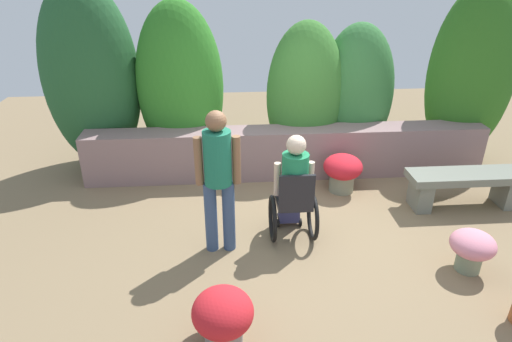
# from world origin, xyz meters

# --- Properties ---
(ground_plane) EXTENTS (12.18, 12.18, 0.00)m
(ground_plane) POSITION_xyz_m (0.00, 0.00, 0.00)
(ground_plane) COLOR #806B4D
(stone_retaining_wall) EXTENTS (6.00, 0.45, 0.75)m
(stone_retaining_wall) POSITION_xyz_m (0.00, 1.49, 0.38)
(stone_retaining_wall) COLOR gray
(stone_retaining_wall) RESTS_ON ground
(hedge_backdrop) EXTENTS (7.26, 1.18, 2.84)m
(hedge_backdrop) POSITION_xyz_m (-0.18, 2.05, 1.29)
(hedge_backdrop) COLOR #265A2F
(hedge_backdrop) RESTS_ON ground
(stone_bench) EXTENTS (1.55, 0.44, 0.50)m
(stone_bench) POSITION_xyz_m (2.25, 0.37, 0.33)
(stone_bench) COLOR slate
(stone_bench) RESTS_ON ground
(person_in_wheelchair) EXTENTS (0.53, 0.66, 1.33)m
(person_in_wheelchair) POSITION_xyz_m (-0.16, -0.17, 0.62)
(person_in_wheelchair) COLOR black
(person_in_wheelchair) RESTS_ON ground
(person_standing_companion) EXTENTS (0.49, 0.30, 1.67)m
(person_standing_companion) POSITION_xyz_m (-1.01, -0.35, 0.96)
(person_standing_companion) COLOR #364D73
(person_standing_companion) RESTS_ON ground
(flower_pot_purple_near) EXTENTS (0.47, 0.47, 0.47)m
(flower_pot_purple_near) POSITION_xyz_m (1.65, -0.94, 0.28)
(flower_pot_purple_near) COLOR gray
(flower_pot_purple_near) RESTS_ON ground
(flower_pot_terracotta_by_wall) EXTENTS (0.55, 0.55, 0.55)m
(flower_pot_terracotta_by_wall) POSITION_xyz_m (0.72, 0.92, 0.32)
(flower_pot_terracotta_by_wall) COLOR gray
(flower_pot_terracotta_by_wall) RESTS_ON ground
(flower_pot_red_accent) EXTENTS (0.54, 0.54, 0.53)m
(flower_pot_red_accent) POSITION_xyz_m (-0.99, -1.73, 0.28)
(flower_pot_red_accent) COLOR gray
(flower_pot_red_accent) RESTS_ON ground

